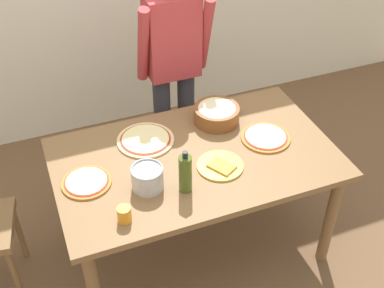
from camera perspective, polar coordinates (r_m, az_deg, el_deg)
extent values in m
plane|color=brown|center=(3.39, 0.31, -11.24)|extent=(8.00, 8.00, 0.00)
cube|color=brown|center=(2.86, 0.36, -1.68)|extent=(1.60, 0.96, 0.04)
cylinder|color=brown|center=(3.15, 15.50, -8.21)|extent=(0.07, 0.07, 0.72)
cylinder|color=brown|center=(3.30, -14.07, -5.38)|extent=(0.07, 0.07, 0.72)
cylinder|color=brown|center=(3.63, 8.63, 0.28)|extent=(0.07, 0.07, 0.72)
cylinder|color=#2D2D38|center=(3.63, -3.34, 2.00)|extent=(0.12, 0.12, 0.85)
cylinder|color=#2D2D38|center=(3.67, -0.68, 2.61)|extent=(0.12, 0.12, 0.85)
cube|color=#B7383D|center=(3.28, -2.27, 12.17)|extent=(0.34, 0.20, 0.55)
cylinder|color=#B7383D|center=(3.19, -5.60, 11.14)|extent=(0.07, 0.21, 0.55)
cylinder|color=#B7383D|center=(3.31, 1.53, 12.41)|extent=(0.07, 0.21, 0.55)
cylinder|color=brown|center=(3.11, -19.46, -14.08)|extent=(0.04, 0.04, 0.45)
cylinder|color=brown|center=(3.33, -19.10, -9.47)|extent=(0.04, 0.04, 0.45)
cylinder|color=beige|center=(2.96, -5.33, 0.44)|extent=(0.34, 0.34, 0.01)
cylinder|color=#B22D1E|center=(2.96, -5.34, 0.56)|extent=(0.30, 0.30, 0.00)
cylinder|color=beige|center=(2.95, -5.34, 0.62)|extent=(0.28, 0.28, 0.00)
cylinder|color=#C67A33|center=(3.00, 8.41, 0.70)|extent=(0.30, 0.30, 0.01)
cylinder|color=#B22D1E|center=(2.99, 8.43, 0.82)|extent=(0.26, 0.26, 0.00)
cylinder|color=beige|center=(2.99, 8.43, 0.88)|extent=(0.24, 0.24, 0.00)
cylinder|color=#C67A33|center=(2.73, -11.95, -4.24)|extent=(0.27, 0.27, 0.01)
cylinder|color=#B22D1E|center=(2.73, -11.98, -4.12)|extent=(0.24, 0.24, 0.00)
cylinder|color=beige|center=(2.73, -11.99, -4.06)|extent=(0.22, 0.22, 0.00)
cylinder|color=gold|center=(2.78, 3.23, -2.48)|extent=(0.26, 0.26, 0.01)
cube|color=#CC8438|center=(2.76, 3.40, -2.55)|extent=(0.16, 0.17, 0.01)
cylinder|color=brown|center=(3.08, 2.83, 3.40)|extent=(0.28, 0.28, 0.10)
ellipsoid|color=beige|center=(3.06, 2.85, 4.01)|extent=(0.25, 0.25, 0.05)
cylinder|color=#47561E|center=(2.57, -0.76, -3.42)|extent=(0.07, 0.07, 0.22)
cylinder|color=black|center=(2.48, -0.79, -1.24)|extent=(0.03, 0.03, 0.04)
cylinder|color=#B7B7BC|center=(2.63, -5.11, -3.94)|extent=(0.17, 0.17, 0.12)
torus|color=#A5A5AD|center=(2.58, -5.19, -2.90)|extent=(0.17, 0.17, 0.01)
cylinder|color=orange|center=(2.48, -7.74, -7.94)|extent=(0.07, 0.07, 0.08)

